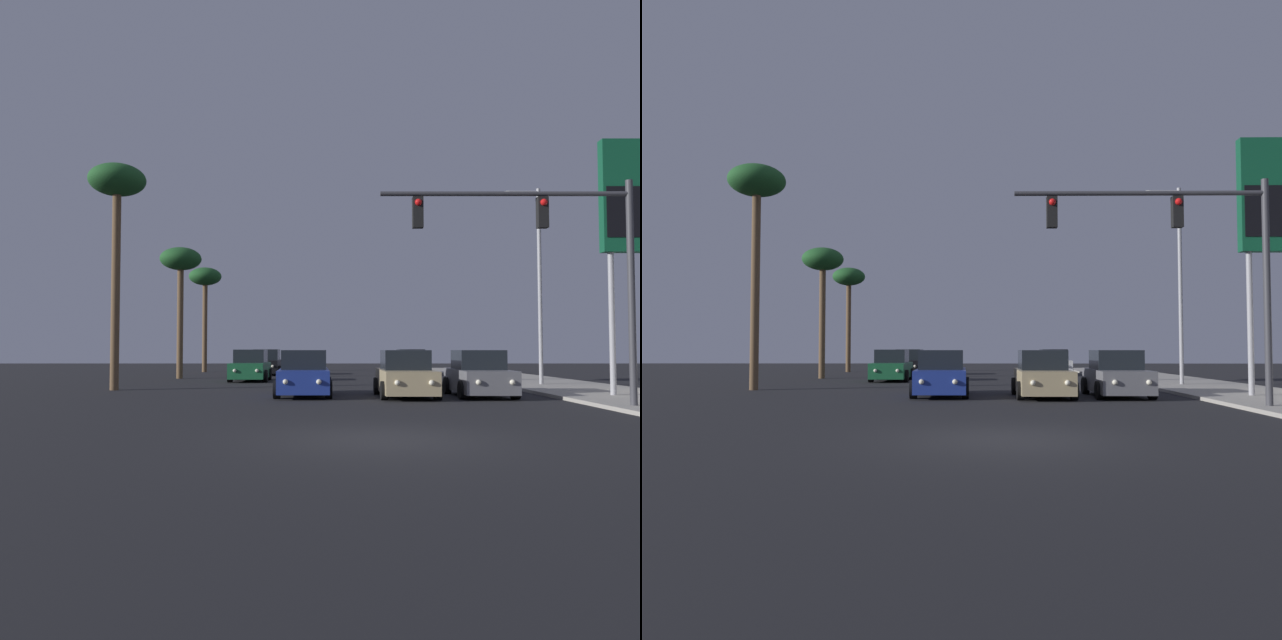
% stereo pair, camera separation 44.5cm
% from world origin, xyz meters
% --- Properties ---
extents(ground_plane, '(120.00, 120.00, 0.00)m').
position_xyz_m(ground_plane, '(0.00, 0.00, 0.00)').
color(ground_plane, black).
extents(sidewalk_right, '(5.00, 60.00, 0.12)m').
position_xyz_m(sidewalk_right, '(9.50, 10.00, 0.06)').
color(sidewalk_right, '#9E998E').
rests_on(sidewalk_right, ground).
extents(car_grey, '(2.04, 4.33, 1.68)m').
position_xyz_m(car_grey, '(4.59, 10.63, 0.76)').
color(car_grey, slate).
rests_on(car_grey, ground).
extents(car_green, '(2.04, 4.33, 1.68)m').
position_xyz_m(car_green, '(-4.91, 21.29, 0.76)').
color(car_green, '#195933').
rests_on(car_green, ground).
extents(car_white, '(2.04, 4.32, 1.68)m').
position_xyz_m(car_white, '(4.79, 29.01, 0.76)').
color(car_white, silver).
rests_on(car_white, ground).
extents(car_tan, '(2.04, 4.32, 1.68)m').
position_xyz_m(car_tan, '(1.87, 10.32, 0.76)').
color(car_tan, tan).
rests_on(car_tan, ground).
extents(car_black, '(2.04, 4.33, 1.68)m').
position_xyz_m(car_black, '(-4.71, 28.98, 0.76)').
color(car_black, black).
rests_on(car_black, ground).
extents(car_blue, '(2.04, 4.32, 1.68)m').
position_xyz_m(car_blue, '(-1.79, 10.87, 0.76)').
color(car_blue, navy).
rests_on(car_blue, ground).
extents(traffic_light_mast, '(7.32, 0.36, 6.50)m').
position_xyz_m(traffic_light_mast, '(5.68, 5.76, 4.73)').
color(traffic_light_mast, '#38383D').
rests_on(traffic_light_mast, sidewalk_right).
extents(street_lamp, '(1.74, 0.24, 9.00)m').
position_xyz_m(street_lamp, '(8.77, 16.38, 5.12)').
color(street_lamp, '#99999E').
rests_on(street_lamp, sidewalk_right).
extents(gas_station_sign, '(2.00, 0.42, 9.00)m').
position_xyz_m(gas_station_sign, '(9.73, 9.68, 6.62)').
color(gas_station_sign, '#99999E').
rests_on(gas_station_sign, sidewalk_right).
extents(palm_tree_mid, '(2.40, 2.40, 7.62)m').
position_xyz_m(palm_tree_mid, '(-9.31, 24.00, 6.59)').
color(palm_tree_mid, brown).
rests_on(palm_tree_mid, ground).
extents(palm_tree_near, '(2.40, 2.40, 9.54)m').
position_xyz_m(palm_tree_near, '(-9.79, 14.00, 8.29)').
color(palm_tree_near, brown).
rests_on(palm_tree_near, ground).
extents(palm_tree_far, '(2.40, 2.40, 7.75)m').
position_xyz_m(palm_tree_far, '(-9.73, 34.00, 6.70)').
color(palm_tree_far, brown).
rests_on(palm_tree_far, ground).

